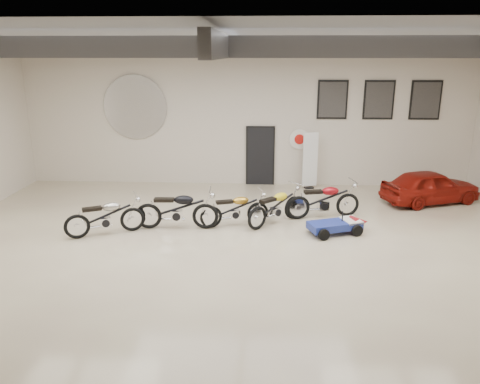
{
  "coord_description": "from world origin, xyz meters",
  "views": [
    {
      "loc": [
        0.6,
        -10.75,
        4.66
      ],
      "look_at": [
        0.0,
        1.2,
        1.1
      ],
      "focal_mm": 35.0,
      "sensor_mm": 36.0,
      "label": 1
    }
  ],
  "objects_px": {
    "motorcycle_gold": "(235,208)",
    "go_kart": "(340,222)",
    "motorcycle_black": "(177,209)",
    "vintage_car": "(430,186)",
    "banner_stand": "(310,161)",
    "motorcycle_yellow": "(276,206)",
    "motorcycle_silver": "(105,216)",
    "motorcycle_red": "(323,199)"
  },
  "relations": [
    {
      "from": "motorcycle_gold",
      "to": "go_kart",
      "type": "height_order",
      "value": "motorcycle_gold"
    },
    {
      "from": "go_kart",
      "to": "motorcycle_black",
      "type": "bearing_deg",
      "value": 158.59
    },
    {
      "from": "vintage_car",
      "to": "go_kart",
      "type": "bearing_deg",
      "value": 111.0
    },
    {
      "from": "banner_stand",
      "to": "motorcycle_gold",
      "type": "distance_m",
      "value": 4.63
    },
    {
      "from": "banner_stand",
      "to": "motorcycle_yellow",
      "type": "relative_size",
      "value": 0.96
    },
    {
      "from": "motorcycle_yellow",
      "to": "banner_stand",
      "type": "bearing_deg",
      "value": 26.84
    },
    {
      "from": "motorcycle_silver",
      "to": "motorcycle_red",
      "type": "height_order",
      "value": "motorcycle_red"
    },
    {
      "from": "go_kart",
      "to": "vintage_car",
      "type": "bearing_deg",
      "value": 20.8
    },
    {
      "from": "motorcycle_silver",
      "to": "motorcycle_gold",
      "type": "height_order",
      "value": "motorcycle_silver"
    },
    {
      "from": "motorcycle_black",
      "to": "vintage_car",
      "type": "relative_size",
      "value": 0.7
    },
    {
      "from": "motorcycle_silver",
      "to": "motorcycle_black",
      "type": "bearing_deg",
      "value": -9.0
    },
    {
      "from": "motorcycle_black",
      "to": "motorcycle_yellow",
      "type": "height_order",
      "value": "motorcycle_black"
    },
    {
      "from": "motorcycle_yellow",
      "to": "motorcycle_red",
      "type": "xyz_separation_m",
      "value": [
        1.41,
        0.58,
        0.03
      ]
    },
    {
      "from": "motorcycle_black",
      "to": "banner_stand",
      "type": "bearing_deg",
      "value": 44.26
    },
    {
      "from": "vintage_car",
      "to": "motorcycle_silver",
      "type": "bearing_deg",
      "value": 89.23
    },
    {
      "from": "banner_stand",
      "to": "vintage_car",
      "type": "distance_m",
      "value": 4.05
    },
    {
      "from": "motorcycle_gold",
      "to": "motorcycle_red",
      "type": "height_order",
      "value": "motorcycle_red"
    },
    {
      "from": "motorcycle_yellow",
      "to": "vintage_car",
      "type": "xyz_separation_m",
      "value": [
        5.02,
        2.2,
        0.01
      ]
    },
    {
      "from": "motorcycle_yellow",
      "to": "motorcycle_red",
      "type": "bearing_deg",
      "value": -21.62
    },
    {
      "from": "motorcycle_silver",
      "to": "motorcycle_yellow",
      "type": "xyz_separation_m",
      "value": [
        4.54,
        1.08,
        -0.0
      ]
    },
    {
      "from": "banner_stand",
      "to": "go_kart",
      "type": "relative_size",
      "value": 1.14
    },
    {
      "from": "banner_stand",
      "to": "motorcycle_yellow",
      "type": "distance_m",
      "value": 3.95
    },
    {
      "from": "motorcycle_gold",
      "to": "motorcycle_yellow",
      "type": "distance_m",
      "value": 1.17
    },
    {
      "from": "motorcycle_silver",
      "to": "motorcycle_black",
      "type": "distance_m",
      "value": 1.9
    },
    {
      "from": "motorcycle_silver",
      "to": "go_kart",
      "type": "distance_m",
      "value": 6.27
    },
    {
      "from": "motorcycle_silver",
      "to": "motorcycle_yellow",
      "type": "height_order",
      "value": "motorcycle_silver"
    },
    {
      "from": "motorcycle_black",
      "to": "go_kart",
      "type": "distance_m",
      "value": 4.43
    },
    {
      "from": "motorcycle_silver",
      "to": "banner_stand",
      "type": "bearing_deg",
      "value": 13.71
    },
    {
      "from": "motorcycle_gold",
      "to": "motorcycle_yellow",
      "type": "relative_size",
      "value": 0.94
    },
    {
      "from": "banner_stand",
      "to": "vintage_car",
      "type": "bearing_deg",
      "value": -35.87
    },
    {
      "from": "banner_stand",
      "to": "vintage_car",
      "type": "relative_size",
      "value": 0.62
    },
    {
      "from": "motorcycle_yellow",
      "to": "motorcycle_red",
      "type": "distance_m",
      "value": 1.52
    },
    {
      "from": "go_kart",
      "to": "motorcycle_red",
      "type": "bearing_deg",
      "value": 83.91
    },
    {
      "from": "go_kart",
      "to": "vintage_car",
      "type": "xyz_separation_m",
      "value": [
        3.31,
        2.85,
        0.23
      ]
    },
    {
      "from": "banner_stand",
      "to": "motorcycle_gold",
      "type": "xyz_separation_m",
      "value": [
        -2.44,
        -3.91,
        -0.48
      ]
    },
    {
      "from": "motorcycle_silver",
      "to": "motorcycle_yellow",
      "type": "distance_m",
      "value": 4.67
    },
    {
      "from": "motorcycle_silver",
      "to": "motorcycle_red",
      "type": "distance_m",
      "value": 6.17
    },
    {
      "from": "motorcycle_yellow",
      "to": "go_kart",
      "type": "height_order",
      "value": "motorcycle_yellow"
    },
    {
      "from": "go_kart",
      "to": "banner_stand",
      "type": "bearing_deg",
      "value": 75.58
    },
    {
      "from": "motorcycle_silver",
      "to": "vintage_car",
      "type": "xyz_separation_m",
      "value": [
        9.56,
        3.28,
        0.01
      ]
    },
    {
      "from": "banner_stand",
      "to": "motorcycle_red",
      "type": "distance_m",
      "value": 3.16
    },
    {
      "from": "banner_stand",
      "to": "motorcycle_black",
      "type": "xyz_separation_m",
      "value": [
        -4.01,
        -4.24,
        -0.41
      ]
    }
  ]
}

